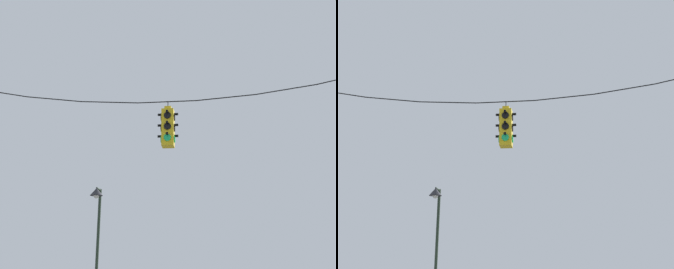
# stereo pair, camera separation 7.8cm
# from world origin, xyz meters

# --- Properties ---
(span_wire) EXTENTS (11.75, 0.03, 0.71)m
(span_wire) POSITION_xyz_m (0.00, 0.06, 6.36)
(span_wire) COLOR black
(traffic_light_near_left_pole) EXTENTS (0.58, 0.58, 1.33)m
(traffic_light_near_left_pole) POSITION_xyz_m (0.03, 0.06, 5.35)
(traffic_light_near_left_pole) COLOR yellow
(street_lamp) EXTENTS (0.51, 0.88, 4.74)m
(street_lamp) POSITION_xyz_m (-3.40, 5.56, 3.63)
(street_lamp) COLOR #233323
(street_lamp) RESTS_ON ground_plane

